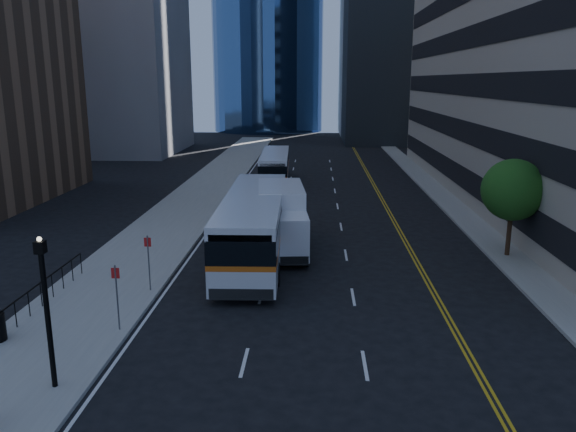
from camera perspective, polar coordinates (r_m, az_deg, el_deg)
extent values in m
plane|color=black|center=(22.85, 5.69, -10.03)|extent=(160.00, 160.00, 0.00)
cube|color=gray|center=(47.70, -8.51, 2.52)|extent=(5.00, 90.00, 0.15)
cube|color=gray|center=(47.90, 15.05, 2.25)|extent=(2.00, 90.00, 0.15)
cube|color=gray|center=(78.12, -18.35, 19.12)|extent=(18.00, 18.00, 35.00)
cylinder|color=#332114|center=(31.66, 21.51, -1.78)|extent=(0.24, 0.24, 2.20)
sphere|color=#194E16|center=(31.15, 21.90, 2.48)|extent=(3.20, 3.20, 3.20)
cylinder|color=black|center=(18.17, -23.18, -9.83)|extent=(0.16, 0.16, 4.20)
cube|color=black|center=(17.43, -23.88, -2.92)|extent=(0.28, 0.28, 0.36)
cube|color=silver|center=(29.35, -3.44, -2.52)|extent=(3.18, 13.29, 1.21)
cube|color=#CA5813|center=(29.16, -3.46, -1.17)|extent=(3.20, 13.31, 0.24)
cube|color=black|center=(29.01, -3.48, -0.01)|extent=(3.20, 13.31, 0.99)
cube|color=silver|center=(28.82, -3.50, 1.59)|extent=(3.18, 13.29, 0.55)
cylinder|color=black|center=(25.88, -7.07, -5.87)|extent=(0.36, 1.11, 1.10)
cylinder|color=black|center=(25.63, -1.23, -5.96)|extent=(0.36, 1.11, 1.10)
cylinder|color=black|center=(32.97, -5.20, -1.53)|extent=(0.36, 1.11, 1.10)
cylinder|color=black|center=(32.78, -0.63, -1.57)|extent=(0.36, 1.11, 1.10)
cube|color=white|center=(51.13, -1.33, 4.26)|extent=(2.71, 10.96, 1.00)
cube|color=#C94812|center=(51.04, -1.33, 4.91)|extent=(2.73, 10.98, 0.20)
cube|color=black|center=(50.96, -1.34, 5.47)|extent=(2.73, 10.98, 0.82)
cube|color=white|center=(50.87, -1.34, 6.22)|extent=(2.71, 10.96, 0.45)
cylinder|color=black|center=(48.03, -2.74, 3.19)|extent=(0.30, 0.92, 0.91)
cylinder|color=black|center=(47.94, -0.21, 3.19)|extent=(0.30, 0.92, 0.91)
cylinder|color=black|center=(54.10, -2.33, 4.38)|extent=(0.30, 0.92, 0.91)
cylinder|color=black|center=(54.02, -0.08, 4.38)|extent=(0.30, 0.92, 0.91)
cube|color=white|center=(28.22, -0.45, -2.11)|extent=(2.67, 2.49, 2.15)
cube|color=black|center=(27.17, -0.37, -1.83)|extent=(2.26, 0.28, 1.13)
cube|color=white|center=(31.55, -0.74, 0.74)|extent=(2.94, 5.15, 2.67)
cube|color=black|center=(30.84, -0.65, -2.52)|extent=(2.52, 6.92, 0.26)
cylinder|color=black|center=(28.29, -2.69, -4.19)|extent=(0.38, 1.01, 0.99)
cylinder|color=black|center=(28.38, 1.82, -4.12)|extent=(0.38, 1.01, 0.99)
cylinder|color=black|center=(33.21, -2.74, -1.48)|extent=(0.38, 1.01, 0.99)
cylinder|color=black|center=(33.29, 1.09, -1.43)|extent=(0.38, 1.01, 0.99)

